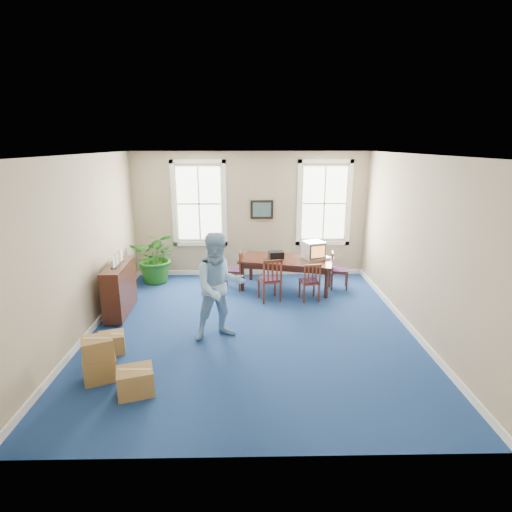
{
  "coord_description": "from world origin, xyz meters",
  "views": [
    {
      "loc": [
        -0.05,
        -6.93,
        3.38
      ],
      "look_at": [
        0.1,
        0.6,
        1.25
      ],
      "focal_mm": 28.0,
      "sensor_mm": 36.0,
      "label": 1
    }
  ],
  "objects_px": {
    "conference_table": "(286,274)",
    "crt_tv": "(314,250)",
    "chair_near_left": "(270,279)",
    "man": "(219,287)",
    "potted_plant": "(157,257)",
    "cardboard_boxes": "(113,355)",
    "credenza": "(120,291)"
  },
  "relations": [
    {
      "from": "conference_table",
      "to": "crt_tv",
      "type": "xyz_separation_m",
      "value": [
        0.64,
        0.05,
        0.57
      ]
    },
    {
      "from": "chair_near_left",
      "to": "man",
      "type": "bearing_deg",
      "value": 46.12
    },
    {
      "from": "crt_tv",
      "to": "man",
      "type": "xyz_separation_m",
      "value": [
        -2.06,
        -2.53,
        0.02
      ]
    },
    {
      "from": "man",
      "to": "crt_tv",
      "type": "bearing_deg",
      "value": 31.8
    },
    {
      "from": "conference_table",
      "to": "potted_plant",
      "type": "relative_size",
      "value": 1.65
    },
    {
      "from": "chair_near_left",
      "to": "potted_plant",
      "type": "distance_m",
      "value": 3.03
    },
    {
      "from": "conference_table",
      "to": "man",
      "type": "xyz_separation_m",
      "value": [
        -1.42,
        -2.48,
        0.59
      ]
    },
    {
      "from": "potted_plant",
      "to": "crt_tv",
      "type": "bearing_deg",
      "value": -7.11
    },
    {
      "from": "man",
      "to": "potted_plant",
      "type": "bearing_deg",
      "value": 101.34
    },
    {
      "from": "crt_tv",
      "to": "chair_near_left",
      "type": "relative_size",
      "value": 0.5
    },
    {
      "from": "chair_near_left",
      "to": "cardboard_boxes",
      "type": "distance_m",
      "value": 3.89
    },
    {
      "from": "crt_tv",
      "to": "cardboard_boxes",
      "type": "distance_m",
      "value": 5.23
    },
    {
      "from": "man",
      "to": "credenza",
      "type": "relative_size",
      "value": 1.5
    },
    {
      "from": "crt_tv",
      "to": "chair_near_left",
      "type": "distance_m",
      "value": 1.41
    },
    {
      "from": "conference_table",
      "to": "cardboard_boxes",
      "type": "height_order",
      "value": "conference_table"
    },
    {
      "from": "crt_tv",
      "to": "potted_plant",
      "type": "xyz_separation_m",
      "value": [
        -3.83,
        0.48,
        -0.29
      ]
    },
    {
      "from": "man",
      "to": "credenza",
      "type": "bearing_deg",
      "value": 134.23
    },
    {
      "from": "conference_table",
      "to": "cardboard_boxes",
      "type": "distance_m",
      "value": 4.74
    },
    {
      "from": "crt_tv",
      "to": "credenza",
      "type": "height_order",
      "value": "crt_tv"
    },
    {
      "from": "conference_table",
      "to": "man",
      "type": "bearing_deg",
      "value": -104.58
    },
    {
      "from": "chair_near_left",
      "to": "man",
      "type": "distance_m",
      "value": 2.05
    },
    {
      "from": "chair_near_left",
      "to": "credenza",
      "type": "height_order",
      "value": "credenza"
    },
    {
      "from": "chair_near_left",
      "to": "potted_plant",
      "type": "height_order",
      "value": "potted_plant"
    },
    {
      "from": "crt_tv",
      "to": "chair_near_left",
      "type": "xyz_separation_m",
      "value": [
        -1.08,
        -0.79,
        -0.45
      ]
    },
    {
      "from": "chair_near_left",
      "to": "man",
      "type": "height_order",
      "value": "man"
    },
    {
      "from": "chair_near_left",
      "to": "man",
      "type": "xyz_separation_m",
      "value": [
        -0.97,
        -1.75,
        0.47
      ]
    },
    {
      "from": "man",
      "to": "chair_near_left",
      "type": "bearing_deg",
      "value": 41.71
    },
    {
      "from": "conference_table",
      "to": "crt_tv",
      "type": "distance_m",
      "value": 0.86
    },
    {
      "from": "chair_near_left",
      "to": "cardboard_boxes",
      "type": "height_order",
      "value": "chair_near_left"
    },
    {
      "from": "conference_table",
      "to": "chair_near_left",
      "type": "relative_size",
      "value": 2.19
    },
    {
      "from": "man",
      "to": "potted_plant",
      "type": "xyz_separation_m",
      "value": [
        -1.77,
        3.01,
        -0.31
      ]
    },
    {
      "from": "conference_table",
      "to": "credenza",
      "type": "height_order",
      "value": "credenza"
    }
  ]
}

